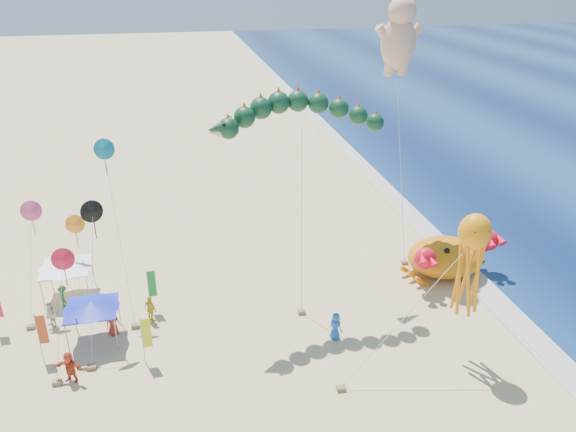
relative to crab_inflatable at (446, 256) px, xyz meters
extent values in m
plane|color=#D1B784|center=(-10.18, -3.37, -1.46)|extent=(320.00, 320.00, 0.00)
plane|color=silver|center=(1.82, -3.37, -1.45)|extent=(320.00, 320.00, 0.00)
ellipsoid|color=orange|center=(0.00, 0.12, -0.13)|extent=(6.61, 5.92, 2.67)
sphere|color=red|center=(-2.99, -1.00, 1.06)|extent=(1.59, 1.59, 1.59)
sphere|color=black|center=(-0.84, -0.82, 1.06)|extent=(0.41, 0.41, 0.41)
sphere|color=red|center=(2.99, -1.00, 1.06)|extent=(1.59, 1.59, 1.59)
sphere|color=black|center=(0.84, -0.82, 1.06)|extent=(0.41, 0.41, 0.41)
cone|color=#0E331D|center=(-16.42, -1.11, 11.27)|extent=(1.53, 1.13, 1.25)
cylinder|color=#B2B2B2|center=(-11.43, -1.99, 4.67)|extent=(0.35, 1.80, 11.97)
cube|color=olive|center=(-11.58, -2.87, -1.34)|extent=(0.50, 0.35, 0.25)
ellipsoid|color=#E5AC8C|center=(-2.99, 4.98, 14.54)|extent=(2.49, 2.05, 3.67)
sphere|color=#E5AC8C|center=(-2.99, 4.75, 16.68)|extent=(1.92, 1.92, 1.92)
ellipsoid|color=red|center=(-2.99, 4.87, 17.36)|extent=(1.24, 1.24, 0.87)
cylinder|color=#B2B2B2|center=(-2.65, 3.47, 5.88)|extent=(0.73, 3.07, 14.39)
cube|color=olive|center=(-2.31, 1.95, -1.34)|extent=(0.50, 0.35, 0.25)
ellipsoid|color=orange|center=(-3.57, -8.82, 6.64)|extent=(1.79, 1.61, 2.06)
cylinder|color=#B2B2B2|center=(-7.36, -9.58, 2.37)|extent=(7.61, 1.57, 7.38)
cube|color=olive|center=(-11.15, -10.34, -1.34)|extent=(0.50, 0.35, 0.25)
cylinder|color=gray|center=(-25.95, -4.24, -0.36)|extent=(0.06, 0.06, 2.20)
cylinder|color=gray|center=(-23.21, -4.24, -0.36)|extent=(0.06, 0.06, 2.20)
cylinder|color=gray|center=(-25.95, -1.50, -0.36)|extent=(0.06, 0.06, 2.20)
cylinder|color=gray|center=(-23.21, -1.50, -0.36)|extent=(0.06, 0.06, 2.20)
cube|color=#1423B7|center=(-24.58, -2.87, 0.78)|extent=(2.98, 2.98, 0.08)
cone|color=#1423B7|center=(-24.58, -2.87, 1.02)|extent=(3.28, 3.28, 0.45)
cylinder|color=gray|center=(-28.25, 1.20, -0.36)|extent=(0.06, 0.06, 2.20)
cylinder|color=gray|center=(-25.35, 1.20, -0.36)|extent=(0.06, 0.06, 2.20)
cylinder|color=gray|center=(-28.25, 4.10, -0.36)|extent=(0.06, 0.06, 2.20)
cylinder|color=gray|center=(-25.35, 4.10, -0.36)|extent=(0.06, 0.06, 2.20)
cube|color=white|center=(-26.80, 2.65, 0.78)|extent=(3.14, 3.14, 0.08)
cone|color=white|center=(-26.80, 2.65, 1.02)|extent=(3.46, 3.46, 0.45)
cylinder|color=gray|center=(-21.59, -5.85, 0.14)|extent=(0.05, 0.05, 3.20)
cube|color=#C6D919|center=(-21.31, -5.85, 0.64)|extent=(0.50, 0.04, 1.90)
cylinder|color=gray|center=(-27.43, -4.27, 0.14)|extent=(0.05, 0.05, 3.20)
cube|color=#BE4217|center=(-27.15, -4.27, 0.64)|extent=(0.50, 0.04, 1.90)
cylinder|color=gray|center=(-21.34, -0.50, 0.14)|extent=(0.05, 0.05, 3.20)
cube|color=#168936|center=(-21.06, -0.50, 0.64)|extent=(0.50, 0.04, 1.90)
imported|color=silver|center=(-27.43, -0.93, -0.61)|extent=(1.05, 1.03, 1.71)
imported|color=blue|center=(-10.16, -5.87, -0.56)|extent=(0.98, 1.06, 1.81)
imported|color=#267428|center=(-26.99, 1.26, -0.66)|extent=(0.87, 1.16, 1.60)
imported|color=#B5371D|center=(-25.56, -6.48, -0.53)|extent=(1.81, 1.18, 1.86)
imported|color=yellow|center=(-21.25, -1.67, -0.52)|extent=(1.07, 1.13, 1.88)
imported|color=#AA2E1B|center=(-23.55, -2.57, -0.60)|extent=(1.00, 0.86, 1.73)
cone|color=#0C688E|center=(-23.10, 1.39, 9.32)|extent=(1.30, 0.51, 1.32)
cylinder|color=#B2B2B2|center=(-22.85, -0.11, 3.95)|extent=(0.55, 3.04, 10.54)
cube|color=olive|center=(-22.60, -1.61, -1.34)|extent=(0.50, 0.35, 0.25)
cone|color=#DD497C|center=(-27.94, 1.41, 5.63)|extent=(1.30, 0.51, 1.32)
cylinder|color=#B2B2B2|center=(-27.69, -0.09, 2.11)|extent=(0.55, 3.04, 6.86)
cube|color=olive|center=(-27.44, -1.59, -1.34)|extent=(0.50, 0.35, 0.25)
cone|color=black|center=(-23.74, -2.30, 6.83)|extent=(1.30, 0.51, 1.32)
cylinder|color=#B2B2B2|center=(-23.49, -3.80, 2.71)|extent=(0.55, 3.04, 8.06)
cube|color=olive|center=(-23.24, -5.30, -1.34)|extent=(0.50, 0.35, 0.25)
cone|color=orange|center=(-25.92, 3.57, 3.50)|extent=(1.30, 0.51, 1.32)
cylinder|color=#B2B2B2|center=(-25.67, 2.07, 1.04)|extent=(0.54, 3.04, 4.73)
cube|color=olive|center=(-25.42, 0.57, -1.34)|extent=(0.50, 0.35, 0.25)
cone|color=red|center=(-25.61, -3.14, 4.40)|extent=(1.30, 0.51, 1.32)
cylinder|color=#B2B2B2|center=(-25.36, -4.64, 1.49)|extent=(0.55, 3.04, 5.63)
cube|color=olive|center=(-25.11, -6.14, -1.34)|extent=(0.50, 0.35, 0.25)
camera|label=1|loc=(-18.91, -32.97, 19.90)|focal=35.00mm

